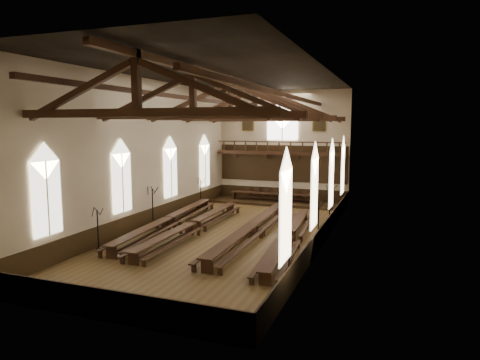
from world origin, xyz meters
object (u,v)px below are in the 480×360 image
at_px(candelabrum_left_near, 98,237).
at_px(candelabrum_left_mid, 153,215).
at_px(refectory_row_c, 252,227).
at_px(high_table, 272,194).
at_px(candelabrum_right_far, 330,212).
at_px(dais, 272,202).
at_px(refectory_row_b, 193,225).
at_px(candelabrum_left_far, 201,199).
at_px(refectory_row_a, 168,220).
at_px(refectory_row_d, 289,236).
at_px(candelabrum_right_mid, 318,228).
at_px(candelabrum_right_near, 289,265).

xyz_separation_m(candelabrum_left_near, candelabrum_left_mid, (0.00, 5.67, 0.12)).
distance_m(refectory_row_c, high_table, 11.68).
distance_m(refectory_row_c, candelabrum_right_far, 6.56).
bearing_deg(high_table, candelabrum_left_mid, -113.75).
bearing_deg(candelabrum_left_mid, dais, 66.25).
xyz_separation_m(refectory_row_b, candelabrum_right_far, (7.88, 5.63, 0.31)).
relative_size(refectory_row_b, candelabrum_left_far, 5.68).
bearing_deg(refectory_row_a, candelabrum_left_near, -100.32).
height_order(high_table, candelabrum_left_mid, candelabrum_left_mid).
relative_size(refectory_row_d, candelabrum_left_far, 5.59).
bearing_deg(candelabrum_left_mid, refectory_row_d, -5.30).
height_order(refectory_row_d, candelabrum_left_near, candelabrum_left_near).
relative_size(refectory_row_c, candelabrum_left_far, 5.91).
height_order(refectory_row_c, dais, refectory_row_c).
bearing_deg(refectory_row_a, refectory_row_d, -7.27).
xyz_separation_m(dais, candelabrum_left_far, (-5.09, -4.04, 0.66)).
xyz_separation_m(dais, candelabrum_right_mid, (6.01, -10.87, 0.65)).
distance_m(refectory_row_d, dais, 13.29).
bearing_deg(candelabrum_right_near, candelabrum_right_mid, 90.00).
height_order(refectory_row_b, refectory_row_d, refectory_row_b).
bearing_deg(candelabrum_right_mid, high_table, 118.94).
bearing_deg(candelabrum_left_mid, refectory_row_b, -6.89).
bearing_deg(refectory_row_c, refectory_row_a, 178.74).
xyz_separation_m(refectory_row_a, candelabrum_left_near, (-1.07, -5.87, 0.17)).
bearing_deg(refectory_row_a, dais, 70.52).
bearing_deg(refectory_row_b, candelabrum_right_near, -38.67).
bearing_deg(candelabrum_right_far, candelabrum_right_near, -90.00).
bearing_deg(refectory_row_c, candelabrum_left_near, -140.96).
xyz_separation_m(candelabrum_left_near, candelabrum_right_far, (11.10, 10.91, 0.12)).
bearing_deg(refectory_row_b, candelabrum_left_near, -121.37).
height_order(refectory_row_d, dais, refectory_row_d).
relative_size(candelabrum_left_mid, candelabrum_right_mid, 1.13).
height_order(refectory_row_b, candelabrum_right_far, candelabrum_right_far).
bearing_deg(candelabrum_right_far, candelabrum_left_near, -135.49).
distance_m(dais, candelabrum_right_mid, 12.43).
height_order(high_table, candelabrum_right_far, candelabrum_right_far).
bearing_deg(dais, candelabrum_left_mid, -113.75).
bearing_deg(candelabrum_right_mid, candelabrum_right_near, -90.00).
height_order(candelabrum_left_near, candelabrum_left_mid, candelabrum_left_mid).
distance_m(candelabrum_left_mid, candelabrum_right_mid, 11.12).
xyz_separation_m(refectory_row_a, candelabrum_left_far, (-1.07, 7.34, 0.20)).
height_order(refectory_row_d, candelabrum_right_mid, candelabrum_right_mid).
relative_size(candelabrum_left_near, candelabrum_left_mid, 0.86).
height_order(refectory_row_b, candelabrum_left_far, candelabrum_left_far).
bearing_deg(candelabrum_right_near, candelabrum_left_far, 127.95).
height_order(dais, candelabrum_right_far, candelabrum_right_far).
bearing_deg(high_table, refectory_row_d, -69.82).
distance_m(refectory_row_d, candelabrum_right_far, 6.31).
relative_size(refectory_row_c, dais, 1.31).
height_order(refectory_row_b, candelabrum_right_mid, candelabrum_right_mid).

